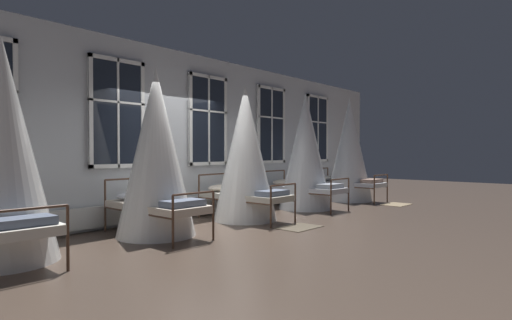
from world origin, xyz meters
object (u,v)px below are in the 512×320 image
at_px(cot_fifth, 305,153).
at_px(cot_sixth, 349,151).
at_px(cot_third, 156,154).
at_px(cot_second, 3,153).
at_px(cot_fourth, 245,155).

bearing_deg(cot_fifth, cot_sixth, -88.45).
bearing_deg(cot_fifth, cot_third, 91.01).
bearing_deg(cot_sixth, cot_third, 91.58).
height_order(cot_third, cot_sixth, cot_sixth).
relative_size(cot_second, cot_fourth, 1.03).
relative_size(cot_fourth, cot_fifth, 0.97).
height_order(cot_third, cot_fifth, cot_fifth).
distance_m(cot_second, cot_third, 2.22).
xyz_separation_m(cot_third, cot_sixth, (6.50, 0.05, 0.07)).
bearing_deg(cot_third, cot_fifth, -89.36).
distance_m(cot_second, cot_fourth, 4.34).
relative_size(cot_third, cot_fifth, 0.98).
relative_size(cot_fifth, cot_sixth, 0.96).
bearing_deg(cot_second, cot_fourth, -89.07).
xyz_separation_m(cot_second, cot_sixth, (8.72, 0.02, 0.05)).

